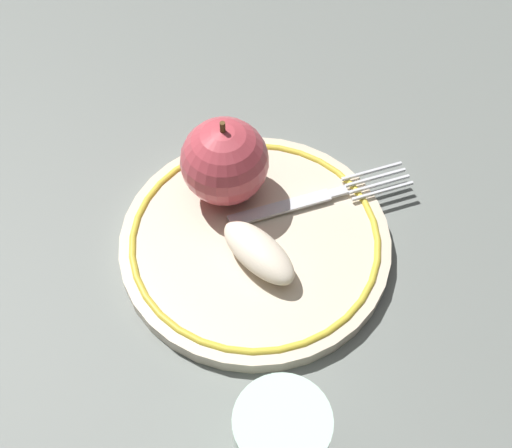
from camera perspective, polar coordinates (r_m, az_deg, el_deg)
ground_plane at (r=0.63m, az=0.25°, el=-1.34°), size 2.00×2.00×0.00m
plate at (r=0.62m, az=-0.00°, el=-1.52°), size 0.23×0.23×0.02m
apple_red_whole at (r=0.61m, az=-2.53°, el=5.02°), size 0.08×0.08×0.09m
apple_slice_front at (r=0.59m, az=0.22°, el=-2.27°), size 0.06×0.08×0.02m
fork at (r=0.63m, az=4.75°, el=2.07°), size 0.13×0.14×0.00m
drinking_glass at (r=0.50m, az=1.96°, el=-17.37°), size 0.06×0.06×0.10m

